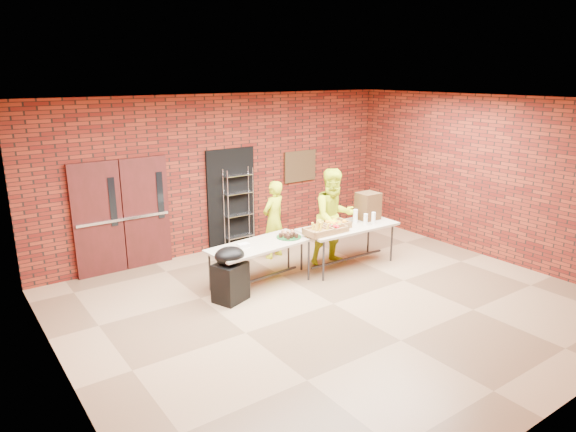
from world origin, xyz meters
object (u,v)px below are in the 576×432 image
object	(u,v)px
table_right	(348,229)
volunteer_woman	(274,220)
table_left	(260,247)
wire_rack	(239,208)
volunteer_man	(334,217)
covered_grill	(230,274)
coffee_dispenser	(368,206)

from	to	relation	value
table_right	volunteer_woman	size ratio (longest dim) A/B	1.25
table_left	table_right	size ratio (longest dim) A/B	0.98
wire_rack	table_right	world-z (taller)	wire_rack
wire_rack	volunteer_woman	distance (m)	0.98
table_right	volunteer_man	world-z (taller)	volunteer_man
wire_rack	table_left	bearing A→B (deg)	-110.32
table_left	covered_grill	size ratio (longest dim) A/B	2.08
coffee_dispenser	wire_rack	bearing A→B (deg)	130.79
wire_rack	covered_grill	xyz separation A→B (m)	(-1.48, -2.24, -0.39)
table_left	volunteer_man	world-z (taller)	volunteer_man
coffee_dispenser	volunteer_man	xyz separation A→B (m)	(-0.76, 0.13, -0.13)
table_left	volunteer_woman	bearing A→B (deg)	40.99
table_right	table_left	bearing A→B (deg)	176.16
table_right	volunteer_man	distance (m)	0.36
wire_rack	coffee_dispenser	world-z (taller)	wire_rack
table_right	coffee_dispenser	bearing A→B (deg)	12.89
table_left	volunteer_man	distance (m)	1.75
wire_rack	volunteer_woman	world-z (taller)	wire_rack
table_right	volunteer_woman	bearing A→B (deg)	127.54
table_right	covered_grill	distance (m)	2.63
covered_grill	table_right	bearing A→B (deg)	-18.94
wire_rack	volunteer_woman	xyz separation A→B (m)	(0.24, -0.95, -0.07)
covered_grill	volunteer_man	size ratio (longest dim) A/B	0.49
coffee_dispenser	volunteer_woman	bearing A→B (deg)	144.29
coffee_dispenser	volunteer_man	size ratio (longest dim) A/B	0.29
volunteer_man	wire_rack	bearing A→B (deg)	128.24
table_left	covered_grill	bearing A→B (deg)	-167.06
wire_rack	table_right	size ratio (longest dim) A/B	0.87
volunteer_woman	volunteer_man	xyz separation A→B (m)	(0.75, -0.96, 0.15)
table_right	volunteer_woman	world-z (taller)	volunteer_woman
wire_rack	volunteer_woman	bearing A→B (deg)	-75.42
covered_grill	volunteer_man	xyz separation A→B (m)	(2.47, 0.34, 0.47)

